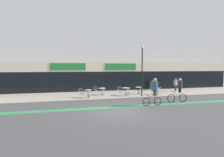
# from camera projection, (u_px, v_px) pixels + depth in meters

# --- Properties ---
(ground_plane) EXTENTS (120.00, 120.00, 0.00)m
(ground_plane) POSITION_uv_depth(u_px,v_px,m) (118.00, 112.00, 11.85)
(ground_plane) COLOR #424244
(sidewalk_slab) EXTENTS (40.00, 5.50, 0.12)m
(sidewalk_slab) POSITION_uv_depth(u_px,v_px,m) (99.00, 95.00, 18.86)
(sidewalk_slab) COLOR gray
(sidewalk_slab) RESTS_ON ground
(storefront_facade) EXTENTS (40.00, 4.06, 5.21)m
(storefront_facade) POSITION_uv_depth(u_px,v_px,m) (93.00, 71.00, 23.26)
(storefront_facade) COLOR silver
(storefront_facade) RESTS_ON ground
(bike_lane_stripe) EXTENTS (36.00, 0.70, 0.01)m
(bike_lane_stripe) POSITION_uv_depth(u_px,v_px,m) (113.00, 107.00, 13.27)
(bike_lane_stripe) COLOR #2D844C
(bike_lane_stripe) RESTS_ON ground
(bistro_table_0) EXTENTS (0.66, 0.66, 0.74)m
(bistro_table_0) POSITION_uv_depth(u_px,v_px,m) (88.00, 92.00, 16.93)
(bistro_table_0) COLOR black
(bistro_table_0) RESTS_ON sidewalk_slab
(bistro_table_1) EXTENTS (0.75, 0.75, 0.71)m
(bistro_table_1) POSITION_uv_depth(u_px,v_px,m) (102.00, 90.00, 18.67)
(bistro_table_1) COLOR black
(bistro_table_1) RESTS_ON sidewalk_slab
(bistro_table_2) EXTENTS (0.79, 0.79, 0.77)m
(bistro_table_2) POSITION_uv_depth(u_px,v_px,m) (126.00, 90.00, 18.41)
(bistro_table_2) COLOR black
(bistro_table_2) RESTS_ON sidewalk_slab
(bistro_table_3) EXTENTS (0.69, 0.69, 0.73)m
(bistro_table_3) POSITION_uv_depth(u_px,v_px,m) (139.00, 89.00, 19.45)
(bistro_table_3) COLOR black
(bistro_table_3) RESTS_ON sidewalk_slab
(bistro_table_4) EXTENTS (0.60, 0.60, 0.71)m
(bistro_table_4) POSITION_uv_depth(u_px,v_px,m) (157.00, 90.00, 18.71)
(bistro_table_4) COLOR black
(bistro_table_4) RESTS_ON sidewalk_slab
(cafe_chair_0_near) EXTENTS (0.41, 0.58, 0.90)m
(cafe_chair_0_near) POSITION_uv_depth(u_px,v_px,m) (89.00, 93.00, 16.33)
(cafe_chair_0_near) COLOR #B7B2AD
(cafe_chair_0_near) RESTS_ON sidewalk_slab
(cafe_chair_0_side) EXTENTS (0.60, 0.45, 0.90)m
(cafe_chair_0_side) POSITION_uv_depth(u_px,v_px,m) (82.00, 92.00, 16.77)
(cafe_chair_0_side) COLOR #B7B2AD
(cafe_chair_0_side) RESTS_ON sidewalk_slab
(cafe_chair_1_near) EXTENTS (0.43, 0.59, 0.90)m
(cafe_chair_1_near) POSITION_uv_depth(u_px,v_px,m) (103.00, 91.00, 18.07)
(cafe_chair_1_near) COLOR #B7B2AD
(cafe_chair_1_near) RESTS_ON sidewalk_slab
(cafe_chair_1_side) EXTENTS (0.59, 0.44, 0.90)m
(cafe_chair_1_side) POSITION_uv_depth(u_px,v_px,m) (96.00, 90.00, 18.53)
(cafe_chair_1_side) COLOR #B7B2AD
(cafe_chair_1_side) RESTS_ON sidewalk_slab
(cafe_chair_2_near) EXTENTS (0.43, 0.59, 0.90)m
(cafe_chair_2_near) POSITION_uv_depth(u_px,v_px,m) (128.00, 91.00, 17.81)
(cafe_chair_2_near) COLOR #B7B2AD
(cafe_chair_2_near) RESTS_ON sidewalk_slab
(cafe_chair_2_side) EXTENTS (0.59, 0.44, 0.90)m
(cafe_chair_2_side) POSITION_uv_depth(u_px,v_px,m) (120.00, 90.00, 18.25)
(cafe_chair_2_side) COLOR #B7B2AD
(cafe_chair_2_side) RESTS_ON sidewalk_slab
(cafe_chair_3_near) EXTENTS (0.42, 0.59, 0.90)m
(cafe_chair_3_near) POSITION_uv_depth(u_px,v_px,m) (141.00, 90.00, 18.85)
(cafe_chair_3_near) COLOR #B7B2AD
(cafe_chair_3_near) RESTS_ON sidewalk_slab
(cafe_chair_4_near) EXTENTS (0.44, 0.59, 0.90)m
(cafe_chair_4_near) POSITION_uv_depth(u_px,v_px,m) (160.00, 91.00, 18.10)
(cafe_chair_4_near) COLOR #B7B2AD
(cafe_chair_4_near) RESTS_ON sidewalk_slab
(cafe_chair_4_side) EXTENTS (0.60, 0.44, 0.90)m
(cafe_chair_4_side) POSITION_uv_depth(u_px,v_px,m) (152.00, 90.00, 18.56)
(cafe_chair_4_side) COLOR #B7B2AD
(cafe_chair_4_side) RESTS_ON sidewalk_slab
(planter_pot) EXTENTS (0.76, 0.76, 1.23)m
(planter_pot) POSITION_uv_depth(u_px,v_px,m) (152.00, 85.00, 22.64)
(planter_pot) COLOR brown
(planter_pot) RESTS_ON sidewalk_slab
(lamp_post) EXTENTS (0.26, 0.26, 5.07)m
(lamp_post) POSITION_uv_depth(u_px,v_px,m) (142.00, 67.00, 17.53)
(lamp_post) COLOR black
(lamp_post) RESTS_ON sidewalk_slab
(cyclist_0) EXTENTS (1.83, 0.52, 2.09)m
(cyclist_0) POSITION_uv_depth(u_px,v_px,m) (179.00, 89.00, 15.18)
(cyclist_0) COLOR black
(cyclist_0) RESTS_ON ground
(cyclist_1) EXTENTS (1.66, 0.50, 2.18)m
(cyclist_1) POSITION_uv_depth(u_px,v_px,m) (154.00, 89.00, 13.80)
(cyclist_1) COLOR black
(cyclist_1) RESTS_ON ground
(pedestrian_near_end) EXTENTS (0.48, 0.48, 1.59)m
(pedestrian_near_end) POSITION_uv_depth(u_px,v_px,m) (176.00, 84.00, 21.42)
(pedestrian_near_end) COLOR #4C3D2D
(pedestrian_near_end) RESTS_ON sidewalk_slab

